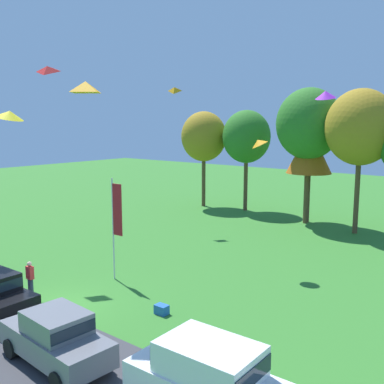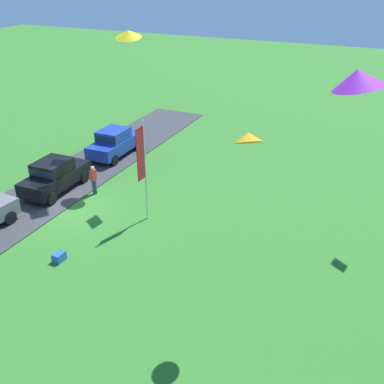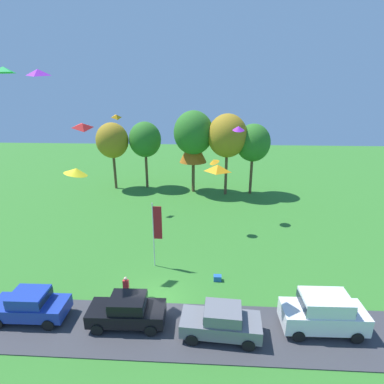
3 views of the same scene
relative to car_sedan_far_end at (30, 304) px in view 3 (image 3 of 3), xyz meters
The scene contains 23 objects.
ground_plane 7.49m from the car_sedan_far_end, 15.30° to the left, with size 120.00×120.00×0.00m, color #337528.
pavement_strip 7.24m from the car_sedan_far_end, ahead, with size 36.00×4.40×0.06m, color #38383D.
car_sedan_far_end is the anchor object (origin of this frame).
car_sedan_near_entrance 5.89m from the car_sedan_far_end, ahead, with size 4.45×2.05×1.84m.
car_sedan_mid_row 11.29m from the car_sedan_far_end, ahead, with size 4.51×2.18×1.84m.
car_suv_by_flagpole 17.01m from the car_sedan_far_end, ahead, with size 4.63×2.12×2.28m.
person_watching_sky 5.62m from the car_sedan_far_end, 21.54° to the left, with size 0.36×0.24×1.71m.
tree_far_left 26.16m from the car_sedan_far_end, 95.59° to the left, with size 4.30×4.30×9.07m.
tree_left_of_center 26.82m from the car_sedan_far_end, 86.05° to the left, with size 4.33×4.33×9.14m.
tree_lone_near 26.81m from the car_sedan_far_end, 71.48° to the left, with size 3.60×3.60×7.59m.
tree_right_of_center 26.86m from the car_sedan_far_end, 70.99° to the left, with size 5.07×5.07×10.71m.
tree_center_back 27.73m from the car_sedan_far_end, 61.76° to the left, with size 4.93×4.93×10.40m.
tree_far_right 29.59m from the car_sedan_far_end, 56.44° to the left, with size 4.33×4.33×9.15m.
flag_banner 9.31m from the car_sedan_far_end, 43.07° to the left, with size 0.71×0.08×5.26m.
cooler_box 12.11m from the car_sedan_far_end, 21.73° to the left, with size 0.56×0.40×0.40m, color blue.
kite_diamond_mid_center 19.82m from the car_sedan_far_end, 87.33° to the left, with size 0.80×0.74×0.31m, color orange.
kite_delta_low_drifter 22.35m from the car_sedan_far_end, 49.90° to the left, with size 1.15×1.15×0.41m, color purple.
kite_diamond_trailing_tail 13.30m from the car_sedan_far_end, 102.69° to the left, with size 0.99×0.81×0.32m, color green.
kite_diamond_near_flag 13.36m from the car_sedan_far_end, 72.97° to the left, with size 1.01×0.96×0.34m, color purple.
kite_diamond_high_right 11.48m from the car_sedan_far_end, 69.74° to the left, with size 1.04×0.85×0.30m, color red.
kite_delta_over_trees 8.34m from the car_sedan_far_end, 52.75° to the left, with size 1.39×1.39×0.39m, color yellow.
kite_diamond_high_left 13.67m from the car_sedan_far_end, ahead, with size 0.89×1.05×0.38m, color orange.
kite_delta_topmost 17.78m from the car_sedan_far_end, 49.33° to the left, with size 0.91×0.91×0.31m, color orange.
Camera 3 is at (3.24, -16.01, 13.05)m, focal length 28.00 mm.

